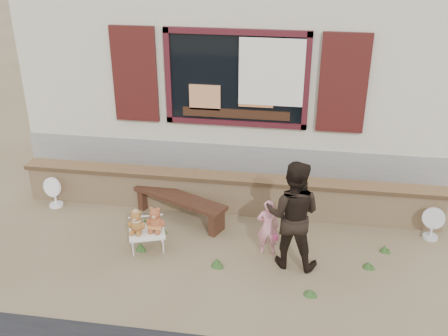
% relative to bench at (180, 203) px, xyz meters
% --- Properties ---
extents(ground, '(80.00, 80.00, 0.00)m').
position_rel_bench_xyz_m(ground, '(0.74, -0.59, -0.32)').
color(ground, brown).
rests_on(ground, ground).
extents(shopfront, '(8.04, 5.13, 4.00)m').
position_rel_bench_xyz_m(shopfront, '(0.74, 3.90, 1.68)').
color(shopfront, '#A49D84').
rests_on(shopfront, ground).
extents(brick_wall, '(7.10, 0.36, 0.67)m').
position_rel_bench_xyz_m(brick_wall, '(0.74, 0.41, 0.03)').
color(brick_wall, tan).
rests_on(brick_wall, ground).
extents(bench, '(1.68, 1.03, 0.43)m').
position_rel_bench_xyz_m(bench, '(0.00, 0.00, 0.00)').
color(bench, black).
rests_on(bench, ground).
extents(folding_chair, '(0.65, 0.61, 0.32)m').
position_rel_bench_xyz_m(folding_chair, '(-0.29, -0.92, -0.02)').
color(folding_chair, white).
rests_on(folding_chair, ground).
extents(teddy_bear_left, '(0.33, 0.31, 0.37)m').
position_rel_bench_xyz_m(teddy_bear_left, '(-0.42, -0.97, 0.19)').
color(teddy_bear_left, brown).
rests_on(teddy_bear_left, folding_chair).
extents(teddy_bear_right, '(0.36, 0.33, 0.39)m').
position_rel_bench_xyz_m(teddy_bear_right, '(-0.16, -0.87, 0.21)').
color(teddy_bear_right, brown).
rests_on(teddy_bear_right, folding_chair).
extents(child, '(0.35, 0.24, 0.89)m').
position_rel_bench_xyz_m(child, '(1.51, -0.73, 0.13)').
color(child, pink).
rests_on(child, ground).
extents(adult, '(0.87, 0.72, 1.63)m').
position_rel_bench_xyz_m(adult, '(1.86, -0.95, 0.50)').
color(adult, black).
rests_on(adult, ground).
extents(fan_left, '(0.36, 0.23, 0.56)m').
position_rel_bench_xyz_m(fan_left, '(-2.24, 0.09, -0.04)').
color(fan_left, white).
rests_on(fan_left, ground).
extents(fan_right, '(0.35, 0.23, 0.55)m').
position_rel_bench_xyz_m(fan_right, '(4.01, 0.05, -0.04)').
color(fan_right, silver).
rests_on(fan_right, ground).
extents(grass_tufts, '(3.90, 1.45, 0.16)m').
position_rel_bench_xyz_m(grass_tufts, '(1.18, -0.91, -0.26)').
color(grass_tufts, '#2C4C1E').
rests_on(grass_tufts, ground).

